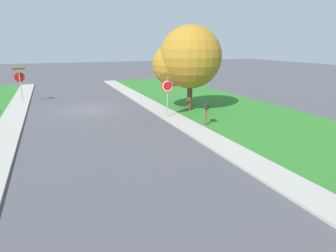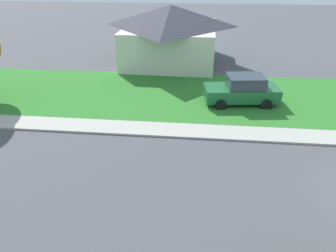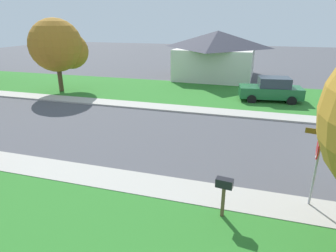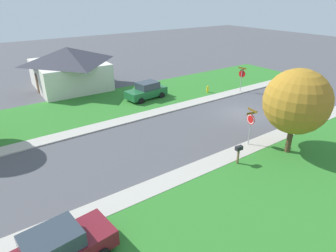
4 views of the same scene
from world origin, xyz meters
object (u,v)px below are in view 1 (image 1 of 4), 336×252
at_px(stop_sign_near_corner, 20,79).
at_px(tree_across_right, 186,59).
at_px(stop_sign_far_corner, 167,89).
at_px(mailbox, 206,109).

xyz_separation_m(stop_sign_near_corner, tree_across_right, (-10.82, 7.43, 1.67)).
bearing_deg(tree_across_right, stop_sign_far_corner, 38.15).
height_order(stop_sign_near_corner, stop_sign_far_corner, same).
bearing_deg(stop_sign_far_corner, tree_across_right, -141.85).
bearing_deg(stop_sign_near_corner, tree_across_right, 145.51).
distance_m(stop_sign_near_corner, mailbox, 15.38).
distance_m(tree_across_right, mailbox, 4.86).
bearing_deg(stop_sign_far_corner, mailbox, 117.64).
bearing_deg(mailbox, stop_sign_far_corner, -62.36).
bearing_deg(stop_sign_near_corner, mailbox, 131.36).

